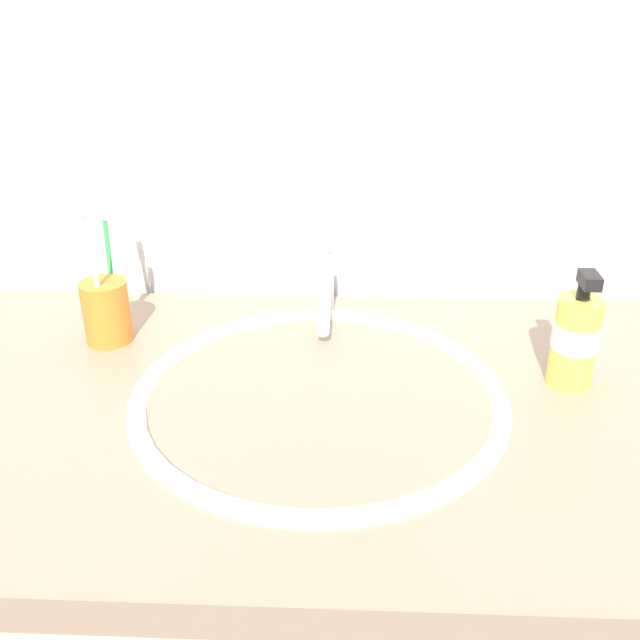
% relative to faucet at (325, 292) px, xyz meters
% --- Properties ---
extents(tiled_wall_back, '(2.24, 0.04, 2.40)m').
position_rel_faucet_xyz_m(tiled_wall_back, '(-0.02, 0.12, 0.33)').
color(tiled_wall_back, silver).
rests_on(tiled_wall_back, ground).
extents(vanity_counter, '(1.04, 0.62, 0.82)m').
position_rel_faucet_xyz_m(vanity_counter, '(-0.02, -0.23, -0.45)').
color(vanity_counter, silver).
rests_on(vanity_counter, ground).
extents(sink_basin, '(0.46, 0.46, 0.11)m').
position_rel_faucet_xyz_m(sink_basin, '(-0.00, -0.22, -0.08)').
color(sink_basin, white).
rests_on(sink_basin, vanity_counter).
extents(faucet, '(0.02, 0.16, 0.10)m').
position_rel_faucet_xyz_m(faucet, '(0.00, 0.00, 0.00)').
color(faucet, silver).
rests_on(faucet, sink_basin).
extents(toothbrush_cup, '(0.06, 0.06, 0.09)m').
position_rel_faucet_xyz_m(toothbrush_cup, '(-0.30, -0.08, -0.00)').
color(toothbrush_cup, orange).
rests_on(toothbrush_cup, vanity_counter).
extents(toothbrush_green, '(0.02, 0.06, 0.18)m').
position_rel_faucet_xyz_m(toothbrush_green, '(-0.30, -0.03, 0.06)').
color(toothbrush_green, green).
rests_on(toothbrush_green, toothbrush_cup).
extents(toothbrush_white, '(0.01, 0.03, 0.21)m').
position_rel_faucet_xyz_m(toothbrush_white, '(-0.30, -0.10, 0.08)').
color(toothbrush_white, white).
rests_on(toothbrush_white, toothbrush_cup).
extents(soap_dispenser, '(0.06, 0.06, 0.15)m').
position_rel_faucet_xyz_m(soap_dispenser, '(0.31, -0.17, 0.02)').
color(soap_dispenser, '#DBCC4C').
rests_on(soap_dispenser, vanity_counter).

